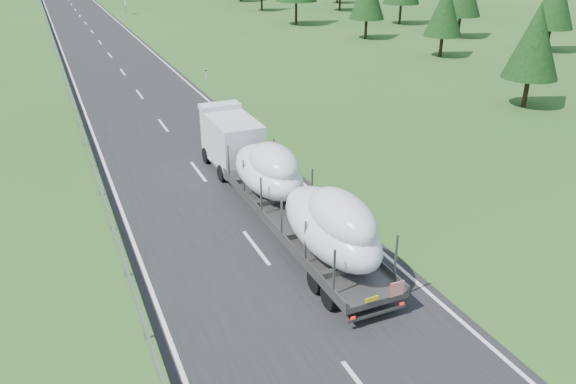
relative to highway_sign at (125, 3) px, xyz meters
name	(u,v)px	position (x,y,z in m)	size (l,w,h in m)	color
ground	(256,248)	(-7.20, -80.00, -1.81)	(400.00, 400.00, 0.00)	#28521B
road_surface	(71,4)	(-7.20, 20.00, -1.80)	(10.00, 400.00, 0.02)	black
guardrail	(40,2)	(-12.50, 19.94, -1.21)	(0.10, 400.00, 0.76)	slate
highway_sign	(125,3)	(0.00, 0.00, 0.00)	(0.08, 0.90, 2.60)	slate
boat_truck	(281,182)	(-5.32, -78.22, 0.15)	(2.62, 17.43, 3.64)	silver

